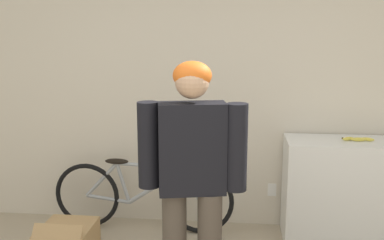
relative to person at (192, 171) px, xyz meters
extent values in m
cube|color=beige|center=(0.07, 1.35, 0.37)|extent=(8.00, 0.06, 2.60)
cube|color=white|center=(0.62, 1.32, -0.58)|extent=(0.08, 0.01, 0.12)
cube|color=white|center=(1.24, 1.06, -0.48)|extent=(1.08, 0.48, 0.91)
cube|color=black|center=(0.00, 0.00, 0.15)|extent=(0.46, 0.27, 0.59)
cylinder|color=black|center=(-0.28, 0.00, 0.17)|extent=(0.14, 0.14, 0.56)
cylinder|color=black|center=(0.28, 0.00, 0.17)|extent=(0.14, 0.14, 0.56)
sphere|color=tan|center=(0.00, 0.00, 0.58)|extent=(0.21, 0.21, 0.21)
ellipsoid|color=orange|center=(0.00, 0.01, 0.62)|extent=(0.25, 0.22, 0.18)
torus|color=black|center=(-1.11, 1.10, -0.63)|extent=(0.62, 0.06, 0.62)
torus|color=black|center=(-0.04, 1.06, -0.63)|extent=(0.62, 0.06, 0.62)
cylinder|color=#999EA3|center=(-0.91, 1.09, -0.65)|extent=(0.41, 0.05, 0.08)
cylinder|color=#999EA3|center=(-0.96, 1.09, -0.46)|extent=(0.32, 0.04, 0.35)
cylinder|color=#999EA3|center=(-0.76, 1.09, -0.49)|extent=(0.14, 0.04, 0.38)
cylinder|color=#999EA3|center=(-0.44, 1.08, -0.49)|extent=(0.56, 0.06, 0.39)
cylinder|color=#999EA3|center=(-0.49, 1.08, -0.31)|extent=(0.64, 0.06, 0.05)
cylinder|color=#999EA3|center=(-0.11, 1.07, -0.47)|extent=(0.16, 0.04, 0.32)
cylinder|color=#999EA3|center=(-0.15, 1.07, -0.29)|extent=(0.07, 0.04, 0.08)
cylinder|color=#999EA3|center=(-0.13, 1.07, -0.26)|extent=(0.04, 0.46, 0.02)
ellipsoid|color=black|center=(-0.81, 1.09, -0.28)|extent=(0.22, 0.09, 0.05)
ellipsoid|color=#EAD64C|center=(1.30, 1.05, -0.01)|extent=(0.12, 0.03, 0.03)
ellipsoid|color=#EAD64C|center=(1.22, 1.06, -0.01)|extent=(0.11, 0.08, 0.03)
ellipsoid|color=#EAD64C|center=(1.38, 1.06, -0.01)|extent=(0.11, 0.07, 0.03)
sphere|color=brown|center=(1.18, 1.07, -0.01)|extent=(0.02, 0.02, 0.02)
cube|color=tan|center=(-1.09, 0.54, -0.81)|extent=(0.42, 0.46, 0.25)
cube|color=tan|center=(-1.09, 0.31, -0.69)|extent=(0.40, 0.16, 0.20)
camera|label=1|loc=(0.29, -2.76, 0.89)|focal=42.00mm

